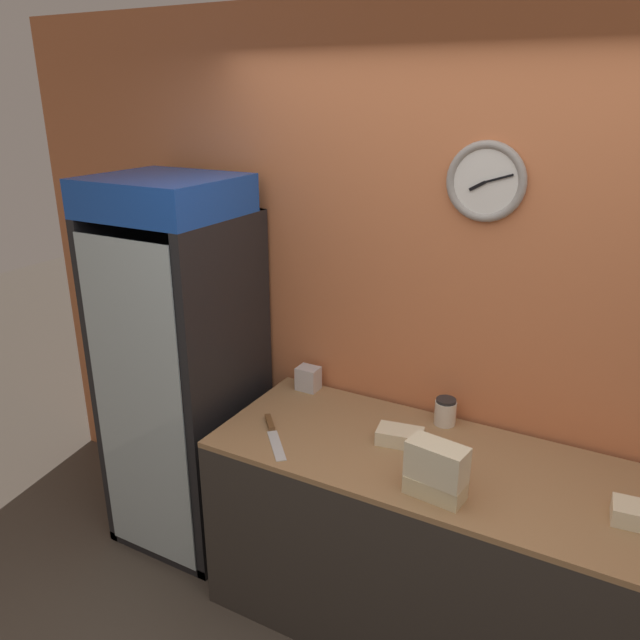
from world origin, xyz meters
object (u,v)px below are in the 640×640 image
condiment_jar (445,412)px  napkin_dispenser (308,378)px  sandwich_stack_bottom (435,487)px  sandwich_flat_right (400,436)px  chefs_knife (272,431)px  sandwich_stack_middle (436,471)px  beverage_cooler (187,350)px  sandwich_stack_top (437,454)px

condiment_jar → napkin_dispenser: size_ratio=1.04×
sandwich_stack_bottom → condiment_jar: 0.56m
sandwich_flat_right → condiment_jar: bearing=65.0°
chefs_knife → napkin_dispenser: napkin_dispenser is taller
sandwich_stack_middle → napkin_dispenser: size_ratio=1.96×
beverage_cooler → napkin_dispenser: (0.59, 0.22, -0.12)m
sandwich_flat_right → napkin_dispenser: 0.66m
sandwich_flat_right → condiment_jar: (0.12, 0.25, 0.03)m
condiment_jar → sandwich_stack_top: bearing=-75.7°
beverage_cooler → sandwich_flat_right: size_ratio=9.18×
beverage_cooler → sandwich_stack_top: bearing=-12.7°
beverage_cooler → sandwich_stack_middle: 1.49m
sandwich_flat_right → chefs_knife: (-0.53, -0.19, -0.02)m
condiment_jar → sandwich_stack_bottom: bearing=-75.7°
chefs_knife → sandwich_stack_bottom: bearing=-6.9°
beverage_cooler → sandwich_stack_top: size_ratio=8.30×
chefs_knife → sandwich_stack_top: bearing=-6.9°
beverage_cooler → condiment_jar: beverage_cooler is taller
beverage_cooler → chefs_knife: bearing=-19.2°
beverage_cooler → sandwich_stack_top: 1.49m
beverage_cooler → sandwich_stack_top: (1.45, -0.33, 0.01)m
sandwich_stack_middle → condiment_jar: sandwich_stack_middle is taller
chefs_knife → condiment_jar: 0.79m
sandwich_stack_bottom → sandwich_stack_middle: size_ratio=0.99×
chefs_knife → condiment_jar: (0.65, 0.45, 0.05)m
sandwich_stack_bottom → sandwich_stack_top: 0.15m
sandwich_flat_right → napkin_dispenser: (-0.60, 0.26, 0.03)m
beverage_cooler → sandwich_stack_bottom: size_ratio=8.41×
sandwich_flat_right → napkin_dispenser: size_ratio=1.77×
sandwich_stack_top → sandwich_flat_right: bearing=131.7°
sandwich_stack_middle → sandwich_stack_top: 0.07m
condiment_jar → napkin_dispenser: condiment_jar is taller
beverage_cooler → sandwich_stack_bottom: bearing=-12.7°
sandwich_stack_top → sandwich_flat_right: (-0.26, 0.29, -0.15)m
sandwich_flat_right → sandwich_stack_top: bearing=-48.3°
beverage_cooler → sandwich_stack_top: beverage_cooler is taller
sandwich_stack_bottom → chefs_knife: (-0.79, 0.10, -0.03)m
sandwich_stack_middle → chefs_knife: 0.80m
sandwich_flat_right → beverage_cooler: bearing=178.1°
sandwich_stack_top → condiment_jar: size_ratio=1.88×
beverage_cooler → napkin_dispenser: size_ratio=16.25×
sandwich_stack_bottom → sandwich_stack_top: (-0.00, 0.00, 0.15)m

